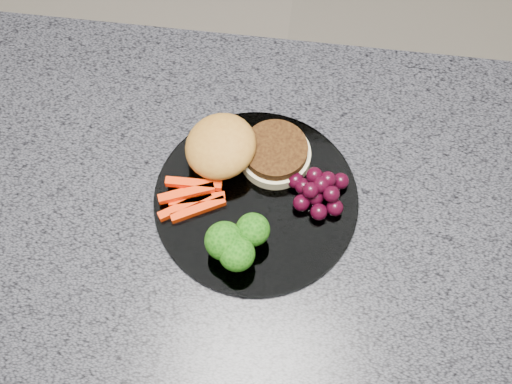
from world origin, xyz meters
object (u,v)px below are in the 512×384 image
island_cabinet (241,328)px  grape_bunch (319,190)px  burger (240,151)px  plate (256,200)px

island_cabinet → grape_bunch: size_ratio=15.27×
grape_bunch → island_cabinet: bearing=-152.2°
island_cabinet → grape_bunch: 0.51m
burger → island_cabinet: bearing=-109.1°
island_cabinet → burger: size_ratio=6.35×
plate → burger: 0.07m
burger → grape_bunch: 0.11m
plate → grape_bunch: bearing=9.9°
island_cabinet → grape_bunch: (0.10, 0.05, 0.49)m
island_cabinet → burger: 0.51m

